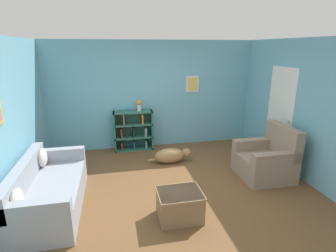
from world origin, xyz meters
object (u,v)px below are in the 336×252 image
couch (48,191)px  recliner_chair (267,159)px  coffee_table (180,204)px  dog (171,155)px  vase (139,105)px  bookshelf (134,130)px

couch → recliner_chair: recliner_chair is taller
recliner_chair → coffee_table: size_ratio=1.56×
coffee_table → dog: 1.94m
coffee_table → vase: 3.02m
couch → coffee_table: bearing=-19.0°
bookshelf → vase: bearing=-8.6°
recliner_chair → coffee_table: (-1.98, -0.94, -0.12)m
couch → coffee_table: 2.05m
couch → dog: 2.57m
coffee_table → couch: bearing=161.0°
bookshelf → recliner_chair: bearing=-39.2°
vase → couch: bearing=-127.2°
couch → vase: (1.67, 2.21, 0.83)m
couch → bookshelf: bearing=55.8°
dog → recliner_chair: bearing=-30.3°
bookshelf → coffee_table: 2.94m
recliner_chair → dog: 1.96m
couch → bookshelf: bookshelf is taller
recliner_chair → dog: (-1.68, 0.98, -0.18)m
recliner_chair → dog: size_ratio=1.05×
couch → dog: size_ratio=2.02×
recliner_chair → vase: bearing=139.2°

